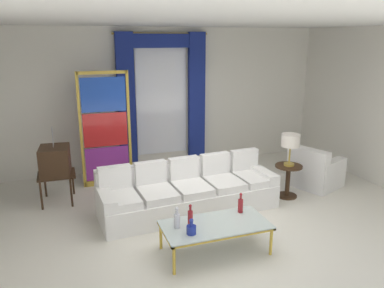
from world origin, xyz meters
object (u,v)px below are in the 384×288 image
bottle_blue_decanter (177,220)px  peacock_figurine (137,177)px  round_side_table (288,178)px  couch_white_long (188,192)px  bottle_ruby_flask (190,217)px  coffee_table (215,226)px  vintage_tv (55,162)px  bottle_crystal_tall (240,205)px  stained_glass_divider (106,132)px  armchair_white (314,172)px  bottle_amber_squat (191,229)px  table_lamp_brass (291,142)px

bottle_blue_decanter → peacock_figurine: bottle_blue_decanter is taller
peacock_figurine → round_side_table: round_side_table is taller
couch_white_long → bottle_ruby_flask: size_ratio=10.07×
coffee_table → vintage_tv: size_ratio=1.05×
bottle_crystal_tall → stained_glass_divider: size_ratio=0.13×
bottle_blue_decanter → vintage_tv: size_ratio=0.21×
couch_white_long → vintage_tv: size_ratio=2.21×
bottle_crystal_tall → armchair_white: size_ratio=0.27×
couch_white_long → armchair_white: (2.63, 0.18, -0.02)m
vintage_tv → stained_glass_divider: stained_glass_divider is taller
coffee_table → bottle_blue_decanter: bearing=172.4°
bottle_amber_squat → table_lamp_brass: table_lamp_brass is taller
coffee_table → bottle_blue_decanter: bottle_blue_decanter is taller
bottle_blue_decanter → vintage_tv: 2.77m
coffee_table → round_side_table: round_side_table is taller
bottle_blue_decanter → bottle_ruby_flask: size_ratio=0.98×
bottle_ruby_flask → table_lamp_brass: 2.61m
coffee_table → round_side_table: 2.32m
bottle_ruby_flask → peacock_figurine: 2.52m
round_side_table → armchair_white: bearing=19.5°
coffee_table → table_lamp_brass: size_ratio=2.47×
couch_white_long → vintage_tv: (-2.04, 1.04, 0.42)m
bottle_ruby_flask → armchair_white: bearing=25.9°
coffee_table → bottle_amber_squat: size_ratio=6.74×
couch_white_long → round_side_table: bearing=-2.9°
round_side_table → coffee_table: bearing=-146.7°
bottle_amber_squat → vintage_tv: size_ratio=0.16×
armchair_white → peacock_figurine: 3.40m
stained_glass_divider → table_lamp_brass: 3.41m
vintage_tv → stained_glass_divider: bearing=30.1°
bottle_crystal_tall → peacock_figurine: size_ratio=0.48×
couch_white_long → stained_glass_divider: (-1.10, 1.59, 0.75)m
couch_white_long → peacock_figurine: couch_white_long is taller
peacock_figurine → vintage_tv: bearing=-173.7°
couch_white_long → table_lamp_brass: bearing=-2.9°
armchair_white → round_side_table: bearing=-160.5°
coffee_table → stained_glass_divider: 3.20m
vintage_tv → bottle_amber_squat: bearing=-58.3°
bottle_amber_squat → armchair_white: bearing=28.7°
bottle_crystal_tall → bottle_amber_squat: size_ratio=1.39×
coffee_table → bottle_ruby_flask: 0.36m
armchair_white → round_side_table: (-0.77, -0.27, 0.07)m
coffee_table → table_lamp_brass: 2.41m
bottle_crystal_tall → vintage_tv: (-2.43, 2.20, 0.20)m
stained_glass_divider → coffee_table: bearing=-70.7°
bottle_ruby_flask → vintage_tv: 2.86m
coffee_table → peacock_figurine: size_ratio=2.35×
couch_white_long → coffee_table: size_ratio=2.11×
bottle_ruby_flask → armchair_white: armchair_white is taller
peacock_figurine → table_lamp_brass: 2.91m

